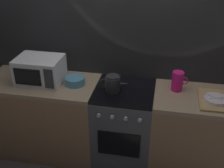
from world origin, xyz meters
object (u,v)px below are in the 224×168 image
microwave (40,70)px  kettle (113,84)px  stove_unit (124,126)px  dish_pile (215,100)px  pitcher (178,81)px  mixing_bowl (75,81)px

microwave → kettle: 0.78m
stove_unit → microwave: 1.06m
dish_pile → pitcher: bearing=157.2°
stove_unit → microwave: size_ratio=1.96×
microwave → kettle: bearing=-3.3°
mixing_bowl → pitcher: bearing=4.4°
mixing_bowl → dish_pile: mixing_bowl is taller
kettle → pitcher: 0.64m
mixing_bowl → pitcher: 1.03m
microwave → dish_pile: size_ratio=1.15×
stove_unit → microwave: (-0.88, -0.00, 0.59)m
microwave → mixing_bowl: microwave is taller
kettle → pitcher: bearing=12.4°
microwave → mixing_bowl: 0.38m
stove_unit → microwave: microwave is taller
kettle → stove_unit: bearing=21.9°
stove_unit → mixing_bowl: 0.71m
mixing_bowl → dish_pile: (1.38, -0.07, -0.02)m
stove_unit → kettle: bearing=-158.1°
kettle → microwave: bearing=176.7°
kettle → mixing_bowl: size_ratio=1.42×
stove_unit → mixing_bowl: size_ratio=4.50×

